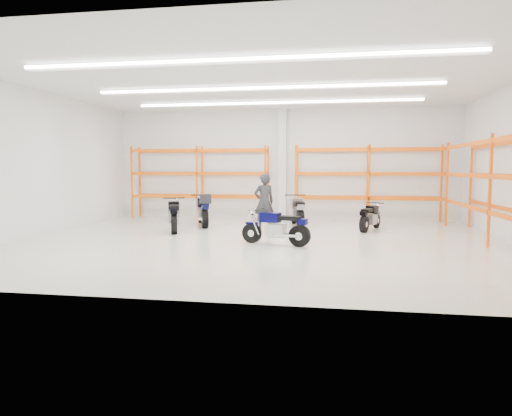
% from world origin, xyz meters
% --- Properties ---
extents(ground, '(14.00, 14.00, 0.00)m').
position_xyz_m(ground, '(0.00, 0.00, 0.00)').
color(ground, beige).
rests_on(ground, ground).
extents(room_shell, '(14.02, 12.02, 4.51)m').
position_xyz_m(room_shell, '(0.00, 0.03, 3.28)').
color(room_shell, white).
rests_on(room_shell, ground).
extents(motorcycle_main, '(1.95, 0.84, 0.98)m').
position_xyz_m(motorcycle_main, '(0.57, -0.53, 0.46)').
color(motorcycle_main, black).
rests_on(motorcycle_main, ground).
extents(motorcycle_back_a, '(0.99, 2.13, 1.09)m').
position_xyz_m(motorcycle_back_a, '(-3.17, 1.62, 0.51)').
color(motorcycle_back_a, black).
rests_on(motorcycle_back_a, ground).
extents(motorcycle_back_b, '(1.17, 2.26, 1.21)m').
position_xyz_m(motorcycle_back_b, '(-2.58, 3.08, 0.58)').
color(motorcycle_back_b, black).
rests_on(motorcycle_back_b, ground).
extents(motorcycle_back_c, '(0.83, 2.26, 1.12)m').
position_xyz_m(motorcycle_back_c, '(0.79, 3.45, 0.52)').
color(motorcycle_back_c, black).
rests_on(motorcycle_back_c, ground).
extents(motorcycle_back_d, '(0.91, 1.77, 0.92)m').
position_xyz_m(motorcycle_back_d, '(3.27, 2.86, 0.43)').
color(motorcycle_back_d, black).
rests_on(motorcycle_back_d, ground).
extents(standing_man, '(0.83, 0.74, 1.92)m').
position_xyz_m(standing_man, '(-0.23, 2.20, 0.96)').
color(standing_man, '#232326').
rests_on(standing_man, ground).
extents(structural_column, '(0.32, 0.32, 4.50)m').
position_xyz_m(structural_column, '(0.00, 5.82, 2.25)').
color(structural_column, white).
rests_on(structural_column, ground).
extents(pallet_racking_back_left, '(5.67, 0.87, 3.00)m').
position_xyz_m(pallet_racking_back_left, '(-3.40, 5.48, 1.79)').
color(pallet_racking_back_left, '#FF5D10').
rests_on(pallet_racking_back_left, ground).
extents(pallet_racking_back_right, '(5.67, 0.87, 3.00)m').
position_xyz_m(pallet_racking_back_right, '(3.40, 5.48, 1.79)').
color(pallet_racking_back_right, '#FF5D10').
rests_on(pallet_racking_back_right, ground).
extents(pallet_racking_side, '(0.87, 9.07, 3.00)m').
position_xyz_m(pallet_racking_side, '(6.48, 0.00, 1.81)').
color(pallet_racking_side, '#FF5D10').
rests_on(pallet_racking_side, ground).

